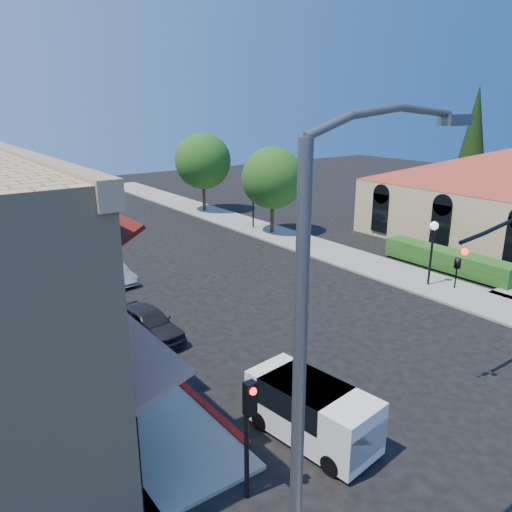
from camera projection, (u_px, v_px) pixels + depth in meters
ground at (480, 413)px, 15.81m from camera, size 120.00×120.00×0.00m
sidewalk_left at (6, 257)px, 31.67m from camera, size 3.50×50.00×0.12m
sidewalk_right at (235, 221)px, 41.56m from camera, size 3.50×50.00×0.12m
curb_red_strip at (168, 374)px, 18.08m from camera, size 0.25×10.00×0.06m
mission_building at (506, 185)px, 36.01m from camera, size 30.12×30.12×6.40m
hedge at (446, 270)px, 29.36m from camera, size 1.40×8.00×1.10m
conifer_far at (473, 140)px, 43.66m from camera, size 3.20×3.20×11.00m
street_tree_a at (272, 178)px, 36.52m from camera, size 4.56×4.56×6.48m
street_tree_b at (203, 161)px, 44.13m from camera, size 4.94×4.94×7.02m
secondary_signal at (249, 419)px, 11.69m from camera, size 0.28×0.42×3.32m
cobra_streetlight at (316, 388)px, 7.55m from camera, size 3.60×0.25×9.31m
lamppost_left_near at (120, 316)px, 16.37m from camera, size 0.44×0.44×3.57m
lamppost_left_far at (22, 231)px, 27.17m from camera, size 0.44×0.44×3.57m
lamppost_right_near at (433, 237)px, 25.98m from camera, size 0.44×0.44×3.57m
lamppost_right_far at (253, 194)px, 38.32m from camera, size 0.44×0.44×3.57m
white_van at (313, 409)px, 14.31m from camera, size 2.17×4.09×1.73m
parked_car_a at (148, 323)px, 20.72m from camera, size 1.93×4.09×1.35m
parked_car_b at (115, 274)px, 27.20m from camera, size 1.50×3.31×1.05m
parked_car_c at (105, 266)px, 28.36m from camera, size 1.60×3.73×1.07m
parked_car_d at (73, 243)px, 32.98m from camera, size 2.16×4.29×1.16m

